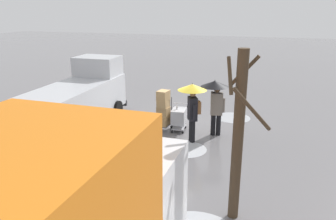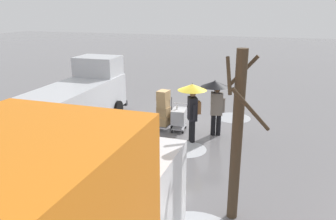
# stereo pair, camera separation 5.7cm
# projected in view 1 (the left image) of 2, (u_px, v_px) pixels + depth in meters

# --- Properties ---
(ground_plane) EXTENTS (90.00, 90.00, 0.00)m
(ground_plane) POSITION_uv_depth(u_px,v_px,m) (168.00, 128.00, 13.44)
(ground_plane) COLOR slate
(slush_patch_near_cluster) EXTENTS (1.53, 1.53, 0.01)m
(slush_patch_near_cluster) POSITION_uv_depth(u_px,v_px,m) (233.00, 118.00, 14.66)
(slush_patch_near_cluster) COLOR #999BA0
(slush_patch_near_cluster) RESTS_ON ground
(slush_patch_under_van) EXTENTS (1.42, 1.42, 0.01)m
(slush_patch_under_van) POSITION_uv_depth(u_px,v_px,m) (186.00, 149.00, 11.41)
(slush_patch_under_van) COLOR #ADAFB5
(slush_patch_under_van) RESTS_ON ground
(slush_patch_mid_street) EXTENTS (1.26, 1.26, 0.01)m
(slush_patch_mid_street) POSITION_uv_depth(u_px,v_px,m) (86.00, 129.00, 13.34)
(slush_patch_mid_street) COLOR silver
(slush_patch_mid_street) RESTS_ON ground
(cargo_van_parked_right) EXTENTS (2.29, 5.38, 2.60)m
(cargo_van_parked_right) POSITION_uv_depth(u_px,v_px,m) (80.00, 97.00, 13.52)
(cargo_van_parked_right) COLOR #B7BABF
(cargo_van_parked_right) RESTS_ON ground
(shopping_cart_vendor) EXTENTS (0.62, 0.87, 1.04)m
(shopping_cart_vendor) POSITION_uv_depth(u_px,v_px,m) (179.00, 117.00, 12.98)
(shopping_cart_vendor) COLOR #B2B2B7
(shopping_cart_vendor) RESTS_ON ground
(hand_dolly_boxes) EXTENTS (0.57, 0.74, 1.61)m
(hand_dolly_boxes) POSITION_uv_depth(u_px,v_px,m) (163.00, 109.00, 12.96)
(hand_dolly_boxes) COLOR #515156
(hand_dolly_boxes) RESTS_ON ground
(pedestrian_pink_side) EXTENTS (1.04, 1.04, 2.15)m
(pedestrian_pink_side) POSITION_uv_depth(u_px,v_px,m) (193.00, 99.00, 11.70)
(pedestrian_pink_side) COLOR black
(pedestrian_pink_side) RESTS_ON ground
(pedestrian_black_side) EXTENTS (1.04, 1.04, 2.15)m
(pedestrian_black_side) POSITION_uv_depth(u_px,v_px,m) (216.00, 95.00, 12.25)
(pedestrian_black_side) COLOR black
(pedestrian_black_side) RESTS_ON ground
(bare_tree_near) EXTENTS (1.04, 1.02, 3.91)m
(bare_tree_near) POSITION_uv_depth(u_px,v_px,m) (238.00, 135.00, 7.16)
(bare_tree_near) COLOR #423323
(bare_tree_near) RESTS_ON ground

